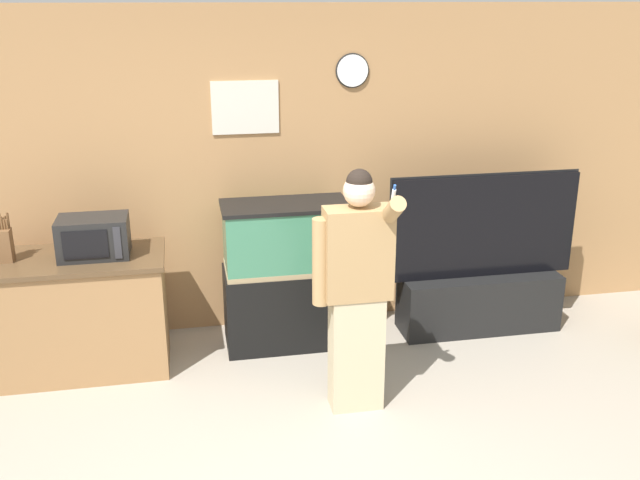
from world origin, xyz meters
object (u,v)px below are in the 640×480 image
object	(u,v)px
microwave	(94,237)
aquarium_on_stand	(286,275)
person_standing	(356,289)
knife_block	(4,244)
counter_island	(72,314)
tv_on_stand	(480,285)

from	to	relation	value
microwave	aquarium_on_stand	xyz separation A→B (m)	(1.39, 0.13, -0.45)
microwave	person_standing	world-z (taller)	person_standing
microwave	knife_block	bearing A→B (deg)	178.63
aquarium_on_stand	person_standing	distance (m)	1.10
aquarium_on_stand	counter_island	bearing A→B (deg)	-175.65
aquarium_on_stand	tv_on_stand	xyz separation A→B (m)	(1.60, -0.05, -0.19)
microwave	counter_island	bearing A→B (deg)	178.63
knife_block	counter_island	bearing A→B (deg)	-1.38
tv_on_stand	person_standing	world-z (taller)	person_standing
person_standing	microwave	bearing A→B (deg)	152.32
tv_on_stand	person_standing	xyz separation A→B (m)	(-1.29, -0.97, 0.47)
knife_block	person_standing	world-z (taller)	person_standing
aquarium_on_stand	knife_block	bearing A→B (deg)	-176.78
counter_island	aquarium_on_stand	size ratio (longest dim) A/B	1.19
knife_block	aquarium_on_stand	world-z (taller)	knife_block
knife_block	tv_on_stand	world-z (taller)	tv_on_stand
tv_on_stand	person_standing	distance (m)	1.68
knife_block	person_standing	bearing A→B (deg)	-21.49
microwave	tv_on_stand	distance (m)	3.06
aquarium_on_stand	person_standing	bearing A→B (deg)	-73.15
knife_block	microwave	bearing A→B (deg)	-1.37
counter_island	microwave	xyz separation A→B (m)	(0.21, -0.00, 0.58)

